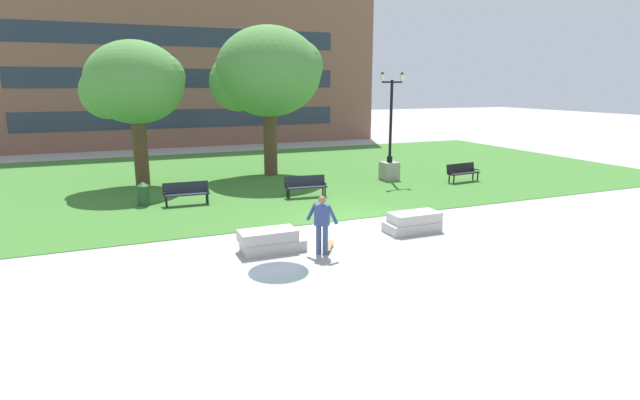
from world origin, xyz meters
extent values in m
plane|color=#A3A09B|center=(0.00, 0.00, 0.00)|extent=(140.00, 140.00, 0.00)
cube|color=#3D752D|center=(0.00, 10.00, 0.01)|extent=(40.00, 20.00, 0.02)
cube|color=#BCB7B2|center=(-3.67, -2.15, 0.16)|extent=(1.80, 0.90, 0.32)
cube|color=beige|center=(-3.82, -2.15, 0.48)|extent=(1.66, 0.83, 0.32)
cube|color=#BCB7B2|center=(1.17, -2.05, 0.16)|extent=(1.80, 0.90, 0.32)
cube|color=beige|center=(1.26, -2.05, 0.48)|extent=(1.66, 0.83, 0.32)
cylinder|color=#384C7A|center=(-2.54, -2.93, 0.43)|extent=(0.15, 0.15, 0.86)
cylinder|color=#384C7A|center=(-2.38, -3.06, 0.43)|extent=(0.15, 0.15, 0.86)
cube|color=#334784|center=(-2.46, -2.99, 1.16)|extent=(0.46, 0.44, 0.60)
cylinder|color=#334784|center=(-2.66, -2.71, 1.21)|extent=(0.32, 0.29, 0.54)
cylinder|color=#334784|center=(-2.26, -3.28, 1.21)|extent=(0.32, 0.29, 0.54)
sphere|color=#9E7051|center=(-2.46, -2.99, 1.60)|extent=(0.22, 0.22, 0.22)
cube|color=olive|center=(-2.13, -2.68, 0.09)|extent=(0.59, 0.78, 0.02)
cube|color=olive|center=(-1.89, -2.30, 0.11)|extent=(0.23, 0.21, 0.06)
cube|color=olive|center=(-2.36, -3.06, 0.11)|extent=(0.23, 0.21, 0.06)
cylinder|color=silver|center=(-2.10, -2.43, 0.03)|extent=(0.06, 0.06, 0.06)
cylinder|color=silver|center=(-1.92, -2.55, 0.03)|extent=(0.06, 0.06, 0.06)
cylinder|color=silver|center=(-2.34, -2.81, 0.03)|extent=(0.06, 0.06, 0.06)
cylinder|color=silver|center=(-2.15, -2.92, 0.03)|extent=(0.06, 0.06, 0.06)
cylinder|color=#47515B|center=(-4.06, -3.89, 0.00)|extent=(1.57, 1.57, 0.01)
cube|color=#1E232D|center=(-5.20, 4.51, 0.46)|extent=(1.81, 0.49, 0.05)
cube|color=#1E232D|center=(-5.19, 4.76, 0.69)|extent=(1.80, 0.17, 0.46)
cube|color=black|center=(-6.04, 4.54, 0.58)|extent=(0.07, 0.40, 0.04)
cube|color=black|center=(-4.36, 4.49, 0.58)|extent=(0.07, 0.40, 0.04)
cylinder|color=black|center=(-6.00, 4.38, 0.23)|extent=(0.07, 0.07, 0.41)
cylinder|color=black|center=(-4.40, 4.33, 0.23)|extent=(0.07, 0.07, 0.41)
cylinder|color=black|center=(-5.99, 4.69, 0.23)|extent=(0.07, 0.07, 0.41)
cylinder|color=black|center=(-4.39, 4.65, 0.23)|extent=(0.07, 0.07, 0.41)
cube|color=#1E232D|center=(-0.26, 4.01, 0.46)|extent=(1.83, 0.62, 0.05)
cube|color=#1E232D|center=(-0.23, 4.26, 0.69)|extent=(1.80, 0.30, 0.46)
cube|color=black|center=(-1.09, 4.10, 0.58)|extent=(0.10, 0.40, 0.04)
cube|color=black|center=(0.58, 3.93, 0.58)|extent=(0.10, 0.40, 0.04)
cylinder|color=black|center=(-1.07, 3.93, 0.23)|extent=(0.07, 0.07, 0.41)
cylinder|color=black|center=(0.52, 3.77, 0.23)|extent=(0.07, 0.07, 0.41)
cylinder|color=black|center=(-1.04, 4.25, 0.23)|extent=(0.07, 0.07, 0.41)
cylinder|color=black|center=(0.55, 4.09, 0.23)|extent=(0.07, 0.07, 0.41)
cube|color=black|center=(8.20, 4.22, 0.46)|extent=(1.84, 0.64, 0.05)
cube|color=black|center=(8.17, 4.47, 0.69)|extent=(1.80, 0.32, 0.46)
cube|color=black|center=(7.37, 4.13, 0.58)|extent=(0.10, 0.40, 0.04)
cube|color=black|center=(9.04, 4.31, 0.58)|extent=(0.10, 0.40, 0.04)
cylinder|color=black|center=(7.42, 3.97, 0.23)|extent=(0.07, 0.07, 0.41)
cylinder|color=black|center=(9.01, 4.15, 0.23)|extent=(0.07, 0.07, 0.41)
cylinder|color=black|center=(7.39, 4.29, 0.23)|extent=(0.07, 0.07, 0.41)
cylinder|color=black|center=(8.98, 4.47, 0.23)|extent=(0.07, 0.07, 0.41)
cube|color=gray|center=(5.10, 6.19, 0.47)|extent=(0.80, 0.80, 0.90)
cylinder|color=black|center=(5.10, 6.19, 1.07)|extent=(0.28, 0.28, 0.30)
cylinder|color=black|center=(5.10, 6.19, 2.94)|extent=(0.14, 0.14, 4.04)
cube|color=black|center=(5.10, 6.19, 4.86)|extent=(1.10, 0.08, 0.08)
ellipsoid|color=white|center=(4.55, 6.19, 5.10)|extent=(0.22, 0.22, 0.36)
cone|color=black|center=(4.55, 6.19, 5.30)|extent=(0.20, 0.20, 0.13)
ellipsoid|color=white|center=(5.65, 6.19, 5.10)|extent=(0.22, 0.22, 0.36)
cone|color=black|center=(5.65, 6.19, 5.30)|extent=(0.20, 0.20, 0.13)
cylinder|color=#4C3823|center=(-6.58, 9.50, 1.82)|extent=(0.66, 0.66, 3.60)
ellipsoid|color=#4C893D|center=(-6.58, 9.50, 4.85)|extent=(4.46, 4.46, 3.79)
sphere|color=#4C893D|center=(-7.80, 9.94, 4.40)|extent=(2.46, 2.46, 2.46)
sphere|color=#4C893D|center=(-5.46, 9.05, 5.07)|extent=(2.23, 2.23, 2.23)
cylinder|color=#4C3823|center=(-0.03, 9.89, 1.97)|extent=(0.71, 0.71, 3.89)
ellipsoid|color=#4C893D|center=(-0.03, 9.89, 5.40)|extent=(5.40, 5.40, 4.59)
sphere|color=#4C893D|center=(-1.52, 10.43, 4.86)|extent=(2.97, 2.97, 2.97)
sphere|color=#4C893D|center=(1.31, 9.35, 5.67)|extent=(2.70, 2.70, 2.70)
cylinder|color=#234C28|center=(-6.80, 5.12, 0.42)|extent=(0.48, 0.48, 0.80)
cone|color=#234C28|center=(-6.80, 5.12, 0.90)|extent=(0.49, 0.49, 0.16)
cube|color=brown|center=(-2.34, 24.50, 6.48)|extent=(31.86, 1.00, 12.96)
cube|color=#232D3D|center=(-2.34, 23.98, 2.20)|extent=(23.90, 0.03, 1.40)
cube|color=#232D3D|center=(-2.34, 23.98, 5.20)|extent=(23.90, 0.03, 1.40)
cube|color=#232D3D|center=(-2.34, 23.98, 8.20)|extent=(23.90, 0.03, 1.40)
camera|label=1|loc=(-7.73, -15.55, 4.76)|focal=28.00mm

